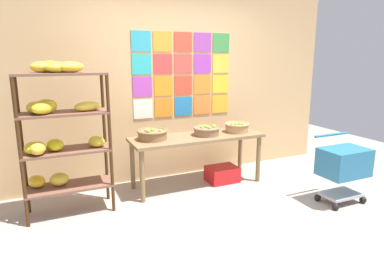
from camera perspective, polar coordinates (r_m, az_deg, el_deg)
The scene contains 9 objects.
ground at distance 3.54m, azimuth 6.01°, elevation -16.43°, with size 9.22×9.22×0.00m, color gray.
back_wall_with_art at distance 4.61m, azimuth -3.97°, elevation 8.32°, with size 5.18×0.07×2.77m.
banana_shelf_unit at distance 3.71m, azimuth -22.29°, elevation 0.43°, with size 0.90×0.45×1.66m.
display_table at distance 4.33m, azimuth 0.92°, elevation -2.42°, with size 1.77×0.58×0.68m.
fruit_basket_right at distance 4.56m, azimuth 7.83°, elevation 0.17°, with size 0.34×0.34×0.15m.
fruit_basket_left at distance 4.34m, azimuth 2.54°, elevation -0.44°, with size 0.36×0.36×0.14m.
fruit_basket_centre at distance 4.13m, azimuth -6.95°, elevation -1.07°, with size 0.39×0.39×0.15m.
produce_crate_under_table at distance 4.61m, azimuth 5.28°, elevation -7.99°, with size 0.42×0.32×0.21m, color red.
shopping_cart at distance 4.23m, azimuth 24.93°, elevation -5.84°, with size 0.54×0.41×0.80m.
Camera 1 is at (-1.59, -2.67, 1.69)m, focal length 30.56 mm.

